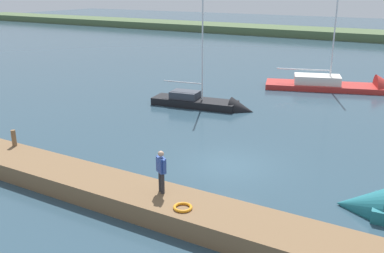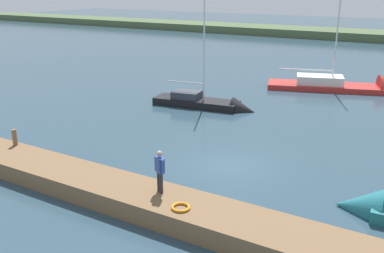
{
  "view_description": "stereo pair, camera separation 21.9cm",
  "coord_description": "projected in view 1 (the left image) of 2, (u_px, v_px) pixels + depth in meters",
  "views": [
    {
      "loc": [
        -7.75,
        16.78,
        7.96
      ],
      "look_at": [
        1.78,
        0.26,
        1.67
      ],
      "focal_mm": 40.54,
      "sensor_mm": 36.0,
      "label": 1
    },
    {
      "loc": [
        -7.94,
        16.67,
        7.96
      ],
      "look_at": [
        1.78,
        0.26,
        1.67
      ],
      "focal_mm": 40.54,
      "sensor_mm": 36.0,
      "label": 2
    }
  ],
  "objects": [
    {
      "name": "sailboat_outer_mooring",
      "position": [
        349.0,
        88.0,
        34.1
      ],
      "size": [
        10.95,
        5.71,
        10.77
      ],
      "rotation": [
        0.0,
        0.0,
        3.45
      ],
      "color": "#B22823",
      "rests_on": "ground_plane"
    },
    {
      "name": "life_ring_buoy",
      "position": [
        183.0,
        207.0,
        14.61
      ],
      "size": [
        0.66,
        0.66,
        0.1
      ],
      "primitive_type": "torus",
      "color": "orange",
      "rests_on": "dock_pier"
    },
    {
      "name": "dock_pier",
      "position": [
        166.0,
        206.0,
        15.56
      ],
      "size": [
        23.59,
        2.17,
        0.74
      ],
      "primitive_type": "cube",
      "color": "brown",
      "rests_on": "ground_plane"
    },
    {
      "name": "ground_plane",
      "position": [
        228.0,
        165.0,
        19.97
      ],
      "size": [
        200.0,
        200.0,
        0.0
      ],
      "primitive_type": "plane",
      "color": "#2D4756"
    },
    {
      "name": "person_on_dock",
      "position": [
        161.0,
        169.0,
        15.51
      ],
      "size": [
        0.54,
        0.42,
        1.61
      ],
      "rotation": [
        0.0,
        0.0,
        1.0
      ],
      "color": "#28282D",
      "rests_on": "dock_pier"
    },
    {
      "name": "mooring_post_far",
      "position": [
        14.0,
        138.0,
        20.21
      ],
      "size": [
        0.21,
        0.21,
        0.77
      ],
      "primitive_type": "cylinder",
      "color": "brown",
      "rests_on": "dock_pier"
    },
    {
      "name": "sailboat_inner_slip",
      "position": [
        207.0,
        106.0,
        29.31
      ],
      "size": [
        7.2,
        2.68,
        8.71
      ],
      "rotation": [
        0.0,
        0.0,
        3.28
      ],
      "color": "black",
      "rests_on": "ground_plane"
    },
    {
      "name": "far_shoreline",
      "position": [
        384.0,
        40.0,
        64.24
      ],
      "size": [
        180.0,
        8.0,
        2.4
      ],
      "primitive_type": "cube",
      "color": "#4C603D",
      "rests_on": "ground_plane"
    }
  ]
}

